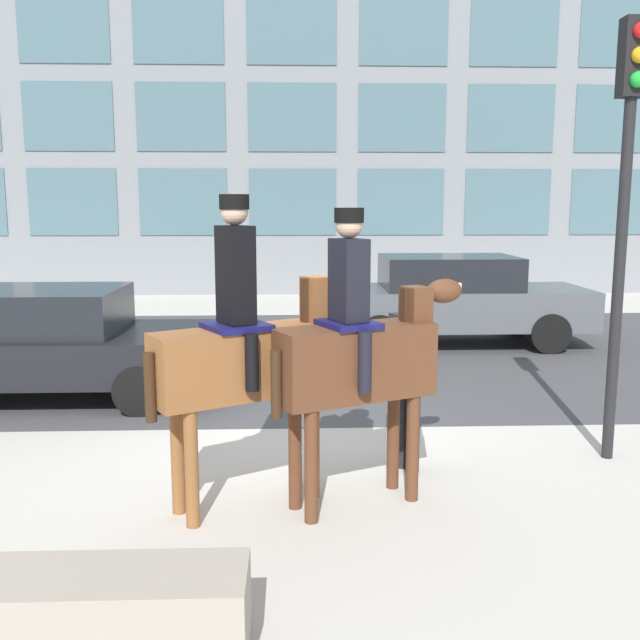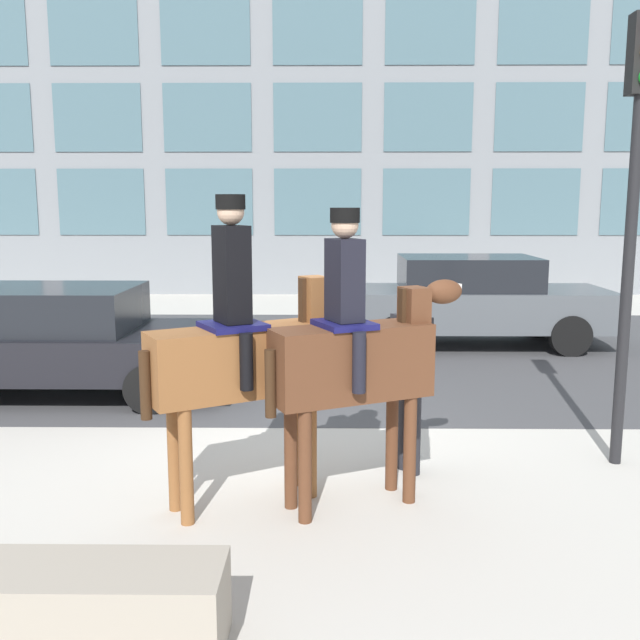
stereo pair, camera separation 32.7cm
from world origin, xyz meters
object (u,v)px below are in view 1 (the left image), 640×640
Objects in this scene: mounted_horse_lead at (250,351)px; mounted_horse_companion at (359,353)px; pedestrian_bystander at (408,368)px; street_car_far_lane at (453,299)px; street_car_near_lane at (38,342)px; traffic_light at (626,173)px.

mounted_horse_lead reaches higher than mounted_horse_companion.
pedestrian_bystander is (0.54, 0.75, -0.30)m from mounted_horse_companion.
pedestrian_bystander is at bearing -106.32° from street_car_far_lane.
mounted_horse_companion is at bearing -31.57° from mounted_horse_lead.
traffic_light reaches higher than street_car_near_lane.
street_car_far_lane is at bearing -133.05° from pedestrian_bystander.
pedestrian_bystander is 2.79m from traffic_light.
street_car_near_lane is at bearing -151.79° from street_car_far_lane.
street_car_near_lane is (-3.02, 3.58, -0.59)m from mounted_horse_lead.
mounted_horse_companion reaches higher than street_car_far_lane.
pedestrian_bystander reaches higher than street_car_near_lane.
street_car_near_lane is at bearing 112.79° from mounted_horse_companion.
pedestrian_bystander is at bearing 29.41° from mounted_horse_companion.
street_car_near_lane is (-3.94, 3.61, -0.57)m from mounted_horse_companion.
pedestrian_bystander is (1.45, 0.72, -0.32)m from mounted_horse_lead.
mounted_horse_lead is 1.65m from pedestrian_bystander.
pedestrian_bystander is 0.40× the size of traffic_light.
street_car_far_lane is (2.37, 6.99, -0.48)m from mounted_horse_companion.
street_car_near_lane is 1.12× the size of traffic_light.
mounted_horse_lead is at bearing 153.44° from mounted_horse_companion.
mounted_horse_companion is 0.53× the size of street_car_near_lane.
street_car_far_lane is 1.12× the size of traffic_light.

